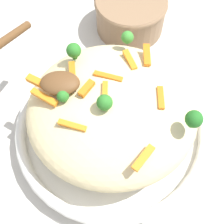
% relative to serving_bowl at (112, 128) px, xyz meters
% --- Properties ---
extents(ground_plane, '(2.40, 2.40, 0.00)m').
position_rel_serving_bowl_xyz_m(ground_plane, '(0.00, 0.00, -0.02)').
color(ground_plane, beige).
extents(serving_bowl, '(0.32, 0.32, 0.04)m').
position_rel_serving_bowl_xyz_m(serving_bowl, '(0.00, 0.00, 0.00)').
color(serving_bowl, white).
rests_on(serving_bowl, ground_plane).
extents(pasta_mound, '(0.26, 0.25, 0.09)m').
position_rel_serving_bowl_xyz_m(pasta_mound, '(0.00, 0.00, 0.06)').
color(pasta_mound, beige).
rests_on(pasta_mound, serving_bowl).
extents(carrot_piece_0, '(0.01, 0.03, 0.01)m').
position_rel_serving_bowl_xyz_m(carrot_piece_0, '(0.01, -0.01, 0.11)').
color(carrot_piece_0, orange).
rests_on(carrot_piece_0, pasta_mound).
extents(carrot_piece_1, '(0.01, 0.04, 0.01)m').
position_rel_serving_bowl_xyz_m(carrot_piece_1, '(-0.07, 0.00, 0.10)').
color(carrot_piece_1, orange).
rests_on(carrot_piece_1, pasta_mound).
extents(carrot_piece_2, '(0.04, 0.02, 0.01)m').
position_rel_serving_bowl_xyz_m(carrot_piece_2, '(0.05, 0.05, 0.10)').
color(carrot_piece_2, orange).
rests_on(carrot_piece_2, pasta_mound).
extents(carrot_piece_3, '(0.02, 0.04, 0.01)m').
position_rel_serving_bowl_xyz_m(carrot_piece_3, '(-0.02, -0.06, 0.10)').
color(carrot_piece_3, orange).
rests_on(carrot_piece_3, pasta_mound).
extents(carrot_piece_4, '(0.04, 0.03, 0.01)m').
position_rel_serving_bowl_xyz_m(carrot_piece_4, '(0.11, -0.02, 0.10)').
color(carrot_piece_4, orange).
rests_on(carrot_piece_4, pasta_mound).
extents(carrot_piece_5, '(0.03, 0.04, 0.01)m').
position_rel_serving_bowl_xyz_m(carrot_piece_5, '(-0.04, 0.09, 0.10)').
color(carrot_piece_5, orange).
rests_on(carrot_piece_5, pasta_mound).
extents(carrot_piece_6, '(0.01, 0.04, 0.01)m').
position_rel_serving_bowl_xyz_m(carrot_piece_6, '(-0.05, -0.08, 0.10)').
color(carrot_piece_6, orange).
rests_on(carrot_piece_6, pasta_mound).
extents(carrot_piece_7, '(0.01, 0.04, 0.01)m').
position_rel_serving_bowl_xyz_m(carrot_piece_7, '(0.06, -0.04, 0.10)').
color(carrot_piece_7, orange).
rests_on(carrot_piece_7, pasta_mound).
extents(carrot_piece_8, '(0.04, 0.03, 0.01)m').
position_rel_serving_bowl_xyz_m(carrot_piece_8, '(0.10, 0.01, 0.10)').
color(carrot_piece_8, orange).
rests_on(carrot_piece_8, pasta_mound).
extents(carrot_piece_9, '(0.04, 0.02, 0.01)m').
position_rel_serving_bowl_xyz_m(carrot_piece_9, '(0.01, -0.03, 0.11)').
color(carrot_piece_9, orange).
rests_on(carrot_piece_9, pasta_mound).
extents(carrot_piece_10, '(0.02, 0.03, 0.01)m').
position_rel_serving_bowl_xyz_m(carrot_piece_10, '(0.04, -0.01, 0.11)').
color(carrot_piece_10, orange).
rests_on(carrot_piece_10, pasta_mound).
extents(broccoli_floret_0, '(0.02, 0.02, 0.03)m').
position_rel_serving_bowl_xyz_m(broccoli_floret_0, '(0.01, 0.02, 0.12)').
color(broccoli_floret_0, '#296820').
rests_on(broccoli_floret_0, pasta_mound).
extents(broccoli_floret_1, '(0.02, 0.02, 0.02)m').
position_rel_serving_bowl_xyz_m(broccoli_floret_1, '(0.07, 0.01, 0.11)').
color(broccoli_floret_1, '#296820').
rests_on(broccoli_floret_1, pasta_mound).
extents(broccoli_floret_2, '(0.02, 0.02, 0.03)m').
position_rel_serving_bowl_xyz_m(broccoli_floret_2, '(-0.11, 0.04, 0.12)').
color(broccoli_floret_2, '#205B1C').
rests_on(broccoli_floret_2, pasta_mound).
extents(broccoli_floret_3, '(0.02, 0.02, 0.02)m').
position_rel_serving_bowl_xyz_m(broccoli_floret_3, '(-0.02, -0.10, 0.11)').
color(broccoli_floret_3, '#377928').
rests_on(broccoli_floret_3, pasta_mound).
extents(broccoli_floret_4, '(0.02, 0.02, 0.03)m').
position_rel_serving_bowl_xyz_m(broccoli_floret_4, '(0.06, -0.07, 0.12)').
color(broccoli_floret_4, '#296820').
rests_on(broccoli_floret_4, pasta_mound).
extents(serving_spoon, '(0.14, 0.18, 0.10)m').
position_rel_serving_bowl_xyz_m(serving_spoon, '(0.11, -0.02, 0.13)').
color(serving_spoon, brown).
rests_on(serving_spoon, pasta_mound).
extents(companion_bowl, '(0.15, 0.15, 0.07)m').
position_rel_serving_bowl_xyz_m(companion_bowl, '(-0.03, -0.26, 0.02)').
color(companion_bowl, '#8C6B4C').
rests_on(companion_bowl, ground_plane).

